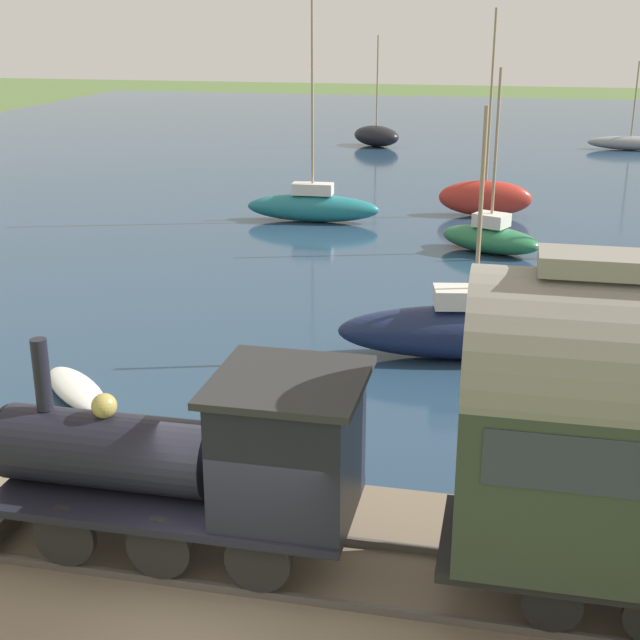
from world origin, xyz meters
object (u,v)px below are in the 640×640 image
rowboat_far_out (76,389)px  sailboat_green (490,237)px  sailboat_teal (313,206)px  sailboat_navy (474,330)px  sailboat_gray (630,143)px  steam_locomotive (207,455)px  sailboat_black (376,136)px  sailboat_red (485,197)px

rowboat_far_out → sailboat_green: bearing=15.0°
sailboat_green → sailboat_teal: 7.88m
sailboat_navy → sailboat_teal: bearing=16.8°
sailboat_navy → rowboat_far_out: bearing=106.6°
sailboat_navy → sailboat_gray: sailboat_navy is taller
sailboat_navy → sailboat_teal: sailboat_teal is taller
sailboat_navy → sailboat_gray: 38.05m
sailboat_green → steam_locomotive: bearing=-165.1°
sailboat_green → rowboat_far_out: (-14.46, 8.23, -0.36)m
sailboat_gray → sailboat_black: (-1.63, 15.40, 0.21)m
sailboat_navy → sailboat_black: (35.68, 7.93, -0.05)m
sailboat_red → sailboat_navy: bearing=178.3°
sailboat_gray → sailboat_teal: 27.67m
sailboat_red → sailboat_black: (19.38, 7.52, -0.12)m
sailboat_teal → rowboat_far_out: (-17.91, 1.15, -0.46)m
steam_locomotive → sailboat_red: 26.30m
sailboat_gray → steam_locomotive: bearing=168.3°
steam_locomotive → sailboat_black: bearing=6.0°
steam_locomotive → sailboat_green: 20.42m
sailboat_gray → rowboat_far_out: size_ratio=2.02×
sailboat_green → sailboat_navy: (-10.30, 0.03, 0.17)m
sailboat_navy → sailboat_red: sailboat_red is taller
sailboat_teal → rowboat_far_out: size_ratio=3.22×
sailboat_green → sailboat_gray: 28.02m
sailboat_black → rowboat_far_out: sailboat_black is taller
sailboat_black → sailboat_navy: bearing=-136.1°
sailboat_gray → sailboat_teal: (-23.55, 14.52, 0.19)m
sailboat_red → sailboat_black: 20.78m
sailboat_teal → rowboat_far_out: sailboat_teal is taller
sailboat_green → sailboat_red: sailboat_red is taller
sailboat_black → rowboat_far_out: bearing=-149.0°
steam_locomotive → sailboat_red: (26.12, -2.77, -1.26)m
rowboat_far_out → sailboat_gray: bearing=23.9°
sailboat_gray → sailboat_black: size_ratio=0.78×
sailboat_green → sailboat_gray: size_ratio=1.18×
steam_locomotive → sailboat_black: (45.49, 4.74, -1.38)m
sailboat_navy → sailboat_teal: size_ratio=0.79×
sailboat_navy → sailboat_black: size_ratio=0.99×
sailboat_red → sailboat_black: bearing=18.0°
sailboat_teal → sailboat_black: (21.92, 0.88, 0.02)m
sailboat_green → sailboat_red: 6.03m
sailboat_gray → sailboat_red: size_ratio=0.65×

